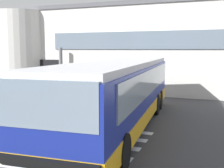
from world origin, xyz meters
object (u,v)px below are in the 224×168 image
object	(u,v)px
entry_support_column	(61,70)
passenger_near_column	(67,81)
passenger_by_doorway	(84,81)
safety_bollard_yellow	(90,92)
bus_main_foreground	(119,95)

from	to	relation	value
entry_support_column	passenger_near_column	bearing A→B (deg)	-32.37
passenger_by_doorway	safety_bollard_yellow	world-z (taller)	passenger_by_doorway
entry_support_column	bus_main_foreground	bearing A→B (deg)	-45.69
bus_main_foreground	entry_support_column	bearing A→B (deg)	134.31
entry_support_column	safety_bollard_yellow	distance (m)	3.89
entry_support_column	passenger_by_doorway	bearing A→B (deg)	-7.20
entry_support_column	safety_bollard_yellow	bearing A→B (deg)	-29.09
passenger_near_column	passenger_by_doorway	size ratio (longest dim) A/B	1.00
bus_main_foreground	passenger_by_doorway	world-z (taller)	bus_main_foreground
entry_support_column	passenger_by_doorway	distance (m)	2.19
entry_support_column	passenger_by_doorway	size ratio (longest dim) A/B	1.98
passenger_near_column	safety_bollard_yellow	world-z (taller)	passenger_near_column
bus_main_foreground	safety_bollard_yellow	distance (m)	6.83
bus_main_foreground	safety_bollard_yellow	bearing A→B (deg)	125.32
entry_support_column	bus_main_foreground	xyz separation A→B (m)	(7.15, -7.32, -0.32)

